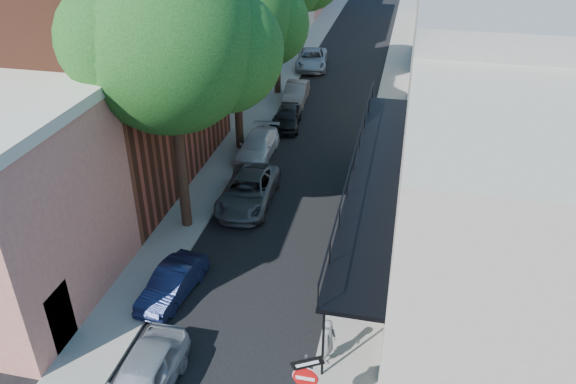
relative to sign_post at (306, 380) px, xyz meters
The scene contains 16 objects.
road_surface 29.27m from the sign_post, 96.21° to the left, with size 6.00×64.00×0.01m, color black.
sidewalk_left 29.96m from the sign_post, 103.85° to the left, with size 2.00×64.00×0.12m, color gray.
sidewalk_right 29.11m from the sign_post, 88.34° to the left, with size 2.00×64.00×0.12m, color gray.
buildings_left 30.59m from the sign_post, 114.15° to the left, with size 10.10×59.10×12.00m.
buildings_right 29.20m from the sign_post, 78.44° to the left, with size 9.80×55.00×10.00m.
sign_post is the anchor object (origin of this frame).
oak_near 12.77m from the sign_post, 125.09° to the left, with size 7.48×6.80×11.42m.
oak_mid 19.14m from the sign_post, 110.86° to the left, with size 6.60×6.00×10.20m.
parked_car_a 5.00m from the sign_post, behind, with size 1.66×4.12×1.40m, color #8E949D.
parked_car_b 7.51m from the sign_post, 141.42° to the left, with size 1.21×3.46×1.14m, color #131B3C.
parked_car_c 12.52m from the sign_post, 113.08° to the left, with size 2.26×4.90×1.36m, color #4D5054.
parked_car_d 17.37m from the sign_post, 109.43° to the left, with size 1.73×4.25×1.23m, color silver.
parked_car_e 21.24m from the sign_post, 103.78° to the left, with size 1.48×3.67×1.25m, color black.
parked_car_f 25.33m from the sign_post, 102.30° to the left, with size 1.39×3.98×1.31m, color slate.
parked_car_g 32.86m from the sign_post, 100.05° to the left, with size 2.29×4.96×1.38m, color #98A1AC.
pedestrian 2.86m from the sign_post, 84.75° to the left, with size 0.59×0.39×1.62m, color slate.
Camera 1 is at (4.90, -9.01, 13.52)m, focal length 35.00 mm.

